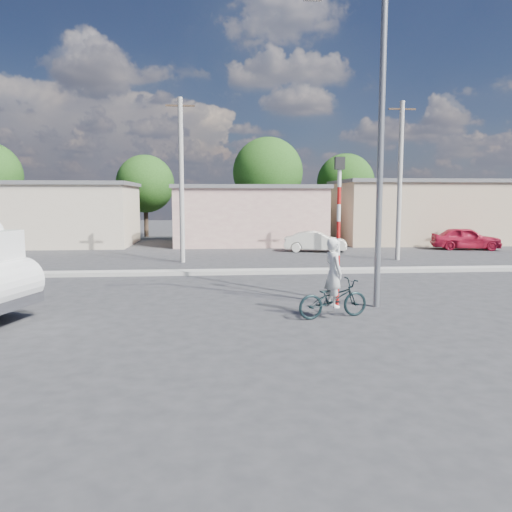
{
  "coord_description": "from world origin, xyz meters",
  "views": [
    {
      "loc": [
        -0.46,
        -12.85,
        3.18
      ],
      "look_at": [
        0.92,
        3.25,
        1.3
      ],
      "focal_mm": 35.0,
      "sensor_mm": 36.0,
      "label": 1
    }
  ],
  "objects": [
    {
      "name": "ground_plane",
      "position": [
        0.0,
        0.0,
        0.0
      ],
      "size": [
        120.0,
        120.0,
        0.0
      ],
      "primitive_type": "plane",
      "color": "#2A2A2C",
      "rests_on": "ground"
    },
    {
      "name": "building_row",
      "position": [
        1.1,
        22.0,
        2.13
      ],
      "size": [
        37.8,
        7.3,
        4.44
      ],
      "color": "beige",
      "rests_on": "ground"
    },
    {
      "name": "bicycle",
      "position": [
        2.7,
        -0.03,
        0.52
      ],
      "size": [
        2.09,
        1.14,
        1.04
      ],
      "primitive_type": "imported",
      "rotation": [
        0.0,
        0.0,
        1.81
      ],
      "color": "black",
      "rests_on": "ground"
    },
    {
      "name": "car_cream",
      "position": [
        5.6,
        16.35,
        0.61
      ],
      "size": [
        3.88,
        2.14,
        1.21
      ],
      "primitive_type": "imported",
      "rotation": [
        0.0,
        0.0,
        1.32
      ],
      "color": "white",
      "rests_on": "ground"
    },
    {
      "name": "traffic_pole",
      "position": [
        3.2,
        1.5,
        2.59
      ],
      "size": [
        0.28,
        0.18,
        4.36
      ],
      "color": "red",
      "rests_on": "ground"
    },
    {
      "name": "cyclist",
      "position": [
        2.7,
        -0.03,
        0.92
      ],
      "size": [
        0.59,
        0.76,
        1.84
      ],
      "primitive_type": "imported",
      "rotation": [
        0.0,
        0.0,
        1.81
      ],
      "color": "silver",
      "rests_on": "ground"
    },
    {
      "name": "tree_row",
      "position": [
        -2.27,
        28.62,
        4.83
      ],
      "size": [
        34.13,
        7.32,
        8.1
      ],
      "color": "#38281E",
      "rests_on": "ground"
    },
    {
      "name": "median",
      "position": [
        0.0,
        8.0,
        0.08
      ],
      "size": [
        40.0,
        0.8,
        0.16
      ],
      "primitive_type": "cube",
      "color": "#99968E",
      "rests_on": "ground"
    },
    {
      "name": "utility_poles",
      "position": [
        3.25,
        12.0,
        4.07
      ],
      "size": [
        35.4,
        0.24,
        8.0
      ],
      "color": "#99968E",
      "rests_on": "ground"
    },
    {
      "name": "streetlight",
      "position": [
        4.14,
        1.2,
        4.96
      ],
      "size": [
        2.34,
        0.22,
        9.0
      ],
      "color": "slate",
      "rests_on": "ground"
    },
    {
      "name": "car_red",
      "position": [
        15.16,
        16.77,
        0.7
      ],
      "size": [
        4.35,
        2.53,
        1.39
      ],
      "primitive_type": "imported",
      "rotation": [
        0.0,
        0.0,
        1.34
      ],
      "color": "#B31732",
      "rests_on": "ground"
    }
  ]
}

